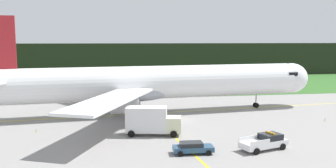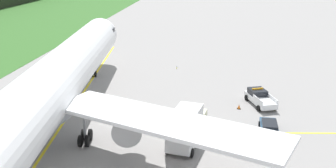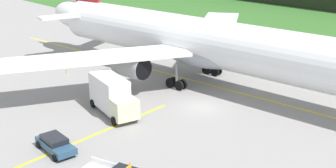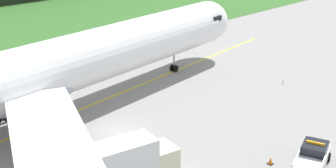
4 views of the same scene
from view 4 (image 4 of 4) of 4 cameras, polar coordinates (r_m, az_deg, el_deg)
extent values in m
plane|color=gray|center=(43.67, -6.43, -5.83)|extent=(320.00, 320.00, 0.00)
cube|color=yellow|center=(46.88, -14.16, -4.44)|extent=(81.31, 8.75, 0.01)
cylinder|color=white|center=(44.96, -14.74, 1.70)|extent=(51.38, 10.85, 5.59)
ellipsoid|color=white|center=(63.68, 4.85, 7.75)|extent=(6.70, 6.20, 5.59)
ellipsoid|color=#A4ABB7|center=(44.12, -17.20, -1.04)|extent=(12.01, 7.03, 3.08)
cube|color=black|center=(62.40, 4.19, 8.43)|extent=(2.34, 5.47, 0.70)
cube|color=white|center=(31.76, -14.14, -7.68)|extent=(13.30, 21.61, 0.35)
cylinder|color=#A2A2A2|center=(35.94, -14.38, -6.55)|extent=(4.25, 3.07, 2.67)
cylinder|color=black|center=(37.03, -11.86, -5.49)|extent=(0.37, 2.45, 2.45)
cylinder|color=gray|center=(58.95, 0.76, 3.15)|extent=(0.20, 0.20, 2.51)
cylinder|color=black|center=(59.49, 0.55, 2.05)|extent=(0.92, 0.31, 0.90)
cylinder|color=black|center=(59.18, 0.95, 1.95)|extent=(0.92, 0.31, 0.90)
cylinder|color=black|center=(47.76, -19.34, -3.75)|extent=(1.22, 0.42, 1.20)
cylinder|color=black|center=(48.32, -19.79, -3.53)|extent=(1.22, 0.42, 1.20)
cylinder|color=gray|center=(41.55, -15.19, -5.06)|extent=(0.28, 0.28, 2.51)
cylinder|color=black|center=(42.70, -14.57, -6.15)|extent=(1.22, 0.42, 1.20)
cylinder|color=black|center=(42.19, -13.99, -6.43)|extent=(1.22, 0.42, 1.20)
cylinder|color=black|center=(42.00, -16.09, -6.77)|extent=(1.22, 0.42, 1.20)
cylinder|color=black|center=(41.48, -15.52, -7.07)|extent=(1.22, 0.42, 1.20)
cube|color=white|center=(38.74, 17.48, -9.15)|extent=(6.05, 3.74, 0.70)
cube|color=black|center=(39.31, 17.86, -7.58)|extent=(2.75, 2.53, 0.70)
cube|color=white|center=(37.40, 15.68, -9.06)|extent=(2.62, 0.94, 0.45)
cube|color=white|center=(37.18, 18.71, -9.60)|extent=(2.62, 0.94, 0.45)
cube|color=orange|center=(39.12, 17.93, -7.02)|extent=(0.64, 1.45, 0.16)
cylinder|color=black|center=(40.72, 16.45, -8.07)|extent=(0.80, 0.46, 0.76)
cylinder|color=black|center=(40.50, 19.42, -8.60)|extent=(0.80, 0.46, 0.76)
cube|color=beige|center=(36.02, -0.75, -9.16)|extent=(2.35, 2.74, 2.00)
cube|color=silver|center=(34.16, -5.93, -9.80)|extent=(5.68, 3.43, 3.30)
cylinder|color=black|center=(37.40, -1.75, -9.73)|extent=(0.93, 0.44, 0.90)
cube|color=black|center=(38.96, 12.63, -9.68)|extent=(0.47, 0.47, 0.03)
cone|color=orange|center=(38.81, 12.67, -9.30)|extent=(0.36, 0.36, 0.56)
cylinder|color=yellow|center=(56.67, 14.15, 0.16)|extent=(0.10, 0.10, 0.37)
sphere|color=blue|center=(56.59, 14.17, 0.38)|extent=(0.12, 0.12, 0.12)
camera|label=1|loc=(27.77, 99.20, -18.45)|focal=38.80mm
camera|label=2|loc=(26.37, -82.02, -0.33)|focal=41.20mm
camera|label=3|loc=(53.76, 47.89, 12.24)|focal=47.01mm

